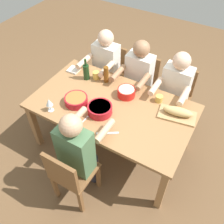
# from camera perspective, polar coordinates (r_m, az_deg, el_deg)

# --- Properties ---
(ground_plane) EXTENTS (8.00, 8.00, 0.00)m
(ground_plane) POSITION_cam_1_polar(r_m,az_deg,el_deg) (3.35, -0.00, -7.46)
(ground_plane) COLOR brown
(dining_table) EXTENTS (1.83, 1.05, 0.74)m
(dining_table) POSITION_cam_1_polar(r_m,az_deg,el_deg) (2.85, -0.00, 0.49)
(dining_table) COLOR #9E7044
(dining_table) RESTS_ON ground_plane
(chair_near_center) EXTENTS (0.40, 0.40, 0.85)m
(chair_near_center) POSITION_cam_1_polar(r_m,az_deg,el_deg) (2.59, -9.79, -14.07)
(chair_near_center) COLOR brown
(chair_near_center) RESTS_ON ground_plane
(diner_near_center) EXTENTS (0.41, 0.53, 1.20)m
(diner_near_center) POSITION_cam_1_polar(r_m,az_deg,el_deg) (2.48, -7.83, -8.48)
(diner_near_center) COLOR #2D2D38
(diner_near_center) RESTS_ON ground_plane
(chair_far_center) EXTENTS (0.40, 0.40, 0.85)m
(chair_far_center) POSITION_cam_1_polar(r_m,az_deg,el_deg) (3.54, 6.97, 6.91)
(chair_far_center) COLOR brown
(chair_far_center) RESTS_ON ground_plane
(diner_far_center) EXTENTS (0.41, 0.53, 1.20)m
(diner_far_center) POSITION_cam_1_polar(r_m,az_deg,el_deg) (3.27, 5.92, 8.09)
(diner_far_center) COLOR #2D2D38
(diner_far_center) RESTS_ON ground_plane
(chair_far_right) EXTENTS (0.40, 0.40, 0.85)m
(chair_far_right) POSITION_cam_1_polar(r_m,az_deg,el_deg) (3.43, 14.60, 4.06)
(chair_far_right) COLOR brown
(chair_far_right) RESTS_ON ground_plane
(diner_far_right) EXTENTS (0.41, 0.53, 1.20)m
(diner_far_right) POSITION_cam_1_polar(r_m,az_deg,el_deg) (3.15, 14.18, 5.04)
(diner_far_right) COLOR #2D2D38
(diner_far_right) RESTS_ON ground_plane
(chair_far_left) EXTENTS (0.40, 0.40, 0.85)m
(chair_far_left) POSITION_cam_1_polar(r_m,az_deg,el_deg) (3.71, -0.14, 9.44)
(chair_far_left) COLOR brown
(chair_far_left) RESTS_ON ground_plane
(diner_far_left) EXTENTS (0.41, 0.53, 1.20)m
(diner_far_left) POSITION_cam_1_polar(r_m,az_deg,el_deg) (3.46, -1.72, 10.72)
(diner_far_left) COLOR #2D2D38
(diner_far_left) RESTS_ON ground_plane
(serving_bowl_fruit) EXTENTS (0.26, 0.26, 0.09)m
(serving_bowl_fruit) POSITION_cam_1_polar(r_m,az_deg,el_deg) (2.82, -8.31, 2.82)
(serving_bowl_fruit) COLOR #B21923
(serving_bowl_fruit) RESTS_ON dining_table
(serving_bowl_salad) EXTENTS (0.27, 0.27, 0.10)m
(serving_bowl_salad) POSITION_cam_1_polar(r_m,az_deg,el_deg) (2.68, -2.82, 0.75)
(serving_bowl_salad) COLOR #B21923
(serving_bowl_salad) RESTS_ON dining_table
(serving_bowl_pasta) EXTENTS (0.21, 0.21, 0.10)m
(serving_bowl_pasta) POSITION_cam_1_polar(r_m,az_deg,el_deg) (2.88, 3.35, 4.66)
(serving_bowl_pasta) COLOR red
(serving_bowl_pasta) RESTS_ON dining_table
(cutting_board) EXTENTS (0.43, 0.28, 0.02)m
(cutting_board) POSITION_cam_1_polar(r_m,az_deg,el_deg) (2.77, 14.83, -0.69)
(cutting_board) COLOR tan
(cutting_board) RESTS_ON dining_table
(bread_loaf) EXTENTS (0.33, 0.16, 0.09)m
(bread_loaf) POSITION_cam_1_polar(r_m,az_deg,el_deg) (2.73, 15.05, 0.11)
(bread_loaf) COLOR tan
(bread_loaf) RESTS_ON cutting_board
(wine_bottle) EXTENTS (0.08, 0.08, 0.29)m
(wine_bottle) POSITION_cam_1_polar(r_m,az_deg,el_deg) (3.11, -5.99, 9.27)
(wine_bottle) COLOR #193819
(wine_bottle) RESTS_ON dining_table
(beer_bottle) EXTENTS (0.06, 0.06, 0.22)m
(beer_bottle) POSITION_cam_1_polar(r_m,az_deg,el_deg) (3.04, -1.37, 8.66)
(beer_bottle) COLOR brown
(beer_bottle) RESTS_ON dining_table
(wine_glass) EXTENTS (0.08, 0.08, 0.17)m
(wine_glass) POSITION_cam_1_polar(r_m,az_deg,el_deg) (2.74, -14.35, 2.09)
(wine_glass) COLOR silver
(wine_glass) RESTS_ON dining_table
(fork_near_center) EXTENTS (0.03, 0.17, 0.01)m
(fork_near_center) POSITION_cam_1_polar(r_m,az_deg,el_deg) (2.64, -6.63, -2.09)
(fork_near_center) COLOR silver
(fork_near_center) RESTS_ON dining_table
(cup_far_right) EXTENTS (0.08, 0.08, 0.08)m
(cup_far_right) POSITION_cam_1_polar(r_m,az_deg,el_deg) (2.86, 10.85, 3.05)
(cup_far_right) COLOR gold
(cup_far_right) RESTS_ON dining_table
(cup_far_left) EXTENTS (0.08, 0.08, 0.10)m
(cup_far_left) POSITION_cam_1_polar(r_m,az_deg,el_deg) (3.13, -3.71, 8.47)
(cup_far_left) COLOR gold
(cup_far_left) RESTS_ON dining_table
(carving_knife) EXTENTS (0.21, 0.15, 0.01)m
(carving_knife) POSITION_cam_1_polar(r_m,az_deg,el_deg) (2.52, -1.07, -4.93)
(carving_knife) COLOR silver
(carving_knife) RESTS_ON dining_table
(napkin_stack) EXTENTS (0.15, 0.15, 0.02)m
(napkin_stack) POSITION_cam_1_polar(r_m,az_deg,el_deg) (3.32, -8.84, 9.63)
(napkin_stack) COLOR white
(napkin_stack) RESTS_ON dining_table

